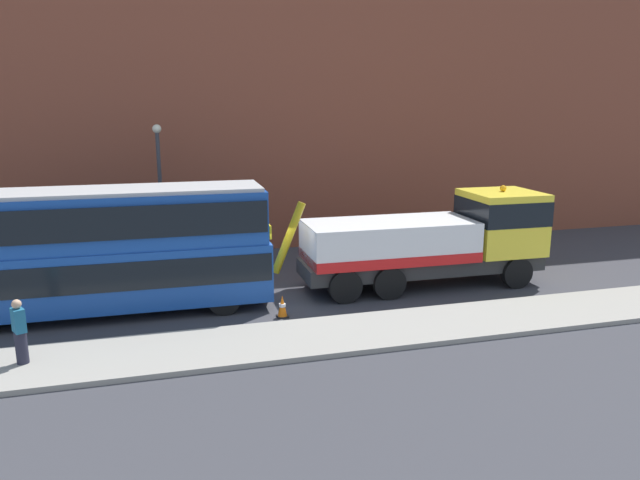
{
  "coord_description": "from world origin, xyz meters",
  "views": [
    {
      "loc": [
        -4.23,
        -19.83,
        6.68
      ],
      "look_at": [
        1.25,
        -0.24,
        2.0
      ],
      "focal_mm": 33.63,
      "sensor_mm": 36.0,
      "label": 1
    }
  ],
  "objects_px": {
    "pedestrian_onlooker": "(20,332)",
    "street_lamp": "(160,183)",
    "double_decker_bus": "(94,247)",
    "traffic_cone_near_bus": "(282,307)",
    "recovery_tow_truck": "(434,239)"
  },
  "relations": [
    {
      "from": "double_decker_bus",
      "to": "street_lamp",
      "type": "bearing_deg",
      "value": 69.66
    },
    {
      "from": "recovery_tow_truck",
      "to": "double_decker_bus",
      "type": "xyz_separation_m",
      "value": [
        -11.78,
        0.01,
        0.47
      ]
    },
    {
      "from": "double_decker_bus",
      "to": "street_lamp",
      "type": "relative_size",
      "value": 1.9
    },
    {
      "from": "recovery_tow_truck",
      "to": "traffic_cone_near_bus",
      "type": "height_order",
      "value": "recovery_tow_truck"
    },
    {
      "from": "traffic_cone_near_bus",
      "to": "street_lamp",
      "type": "height_order",
      "value": "street_lamp"
    },
    {
      "from": "recovery_tow_truck",
      "to": "street_lamp",
      "type": "relative_size",
      "value": 1.74
    },
    {
      "from": "recovery_tow_truck",
      "to": "double_decker_bus",
      "type": "relative_size",
      "value": 0.92
    },
    {
      "from": "recovery_tow_truck",
      "to": "pedestrian_onlooker",
      "type": "distance_m",
      "value": 13.91
    },
    {
      "from": "traffic_cone_near_bus",
      "to": "double_decker_bus",
      "type": "bearing_deg",
      "value": 161.67
    },
    {
      "from": "pedestrian_onlooker",
      "to": "traffic_cone_near_bus",
      "type": "xyz_separation_m",
      "value": [
        7.21,
        1.92,
        -0.64
      ]
    },
    {
      "from": "double_decker_bus",
      "to": "traffic_cone_near_bus",
      "type": "relative_size",
      "value": 15.38
    },
    {
      "from": "pedestrian_onlooker",
      "to": "street_lamp",
      "type": "bearing_deg",
      "value": 42.19
    },
    {
      "from": "traffic_cone_near_bus",
      "to": "street_lamp",
      "type": "relative_size",
      "value": 0.12
    },
    {
      "from": "recovery_tow_truck",
      "to": "street_lamp",
      "type": "xyz_separation_m",
      "value": [
        -9.6,
        5.66,
        1.71
      ]
    },
    {
      "from": "recovery_tow_truck",
      "to": "pedestrian_onlooker",
      "type": "xyz_separation_m",
      "value": [
        -13.36,
        -3.78,
        -0.77
      ]
    }
  ]
}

